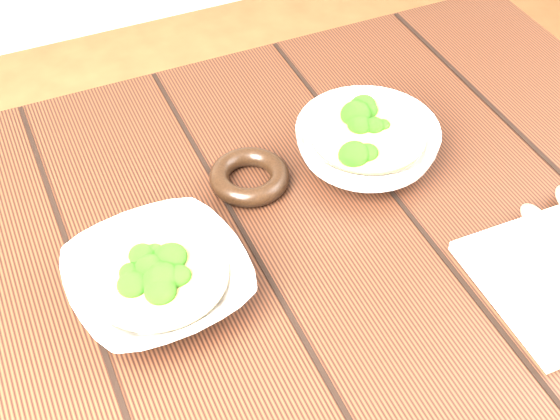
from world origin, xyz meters
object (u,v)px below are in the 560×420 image
(soup_bowl_front, at_px, (159,280))
(soup_bowl_back, at_px, (367,145))
(table, at_px, (272,310))
(trivet, at_px, (249,177))

(soup_bowl_front, distance_m, soup_bowl_back, 0.33)
(table, distance_m, soup_bowl_back, 0.25)
(soup_bowl_front, bearing_deg, trivet, 38.46)
(soup_bowl_front, xyz_separation_m, trivet, (0.16, 0.13, -0.01))
(table, relative_size, soup_bowl_front, 5.60)
(soup_bowl_front, relative_size, soup_bowl_back, 1.05)
(table, bearing_deg, soup_bowl_front, -174.50)
(soup_bowl_front, height_order, trivet, soup_bowl_front)
(trivet, bearing_deg, soup_bowl_front, -141.54)
(table, height_order, soup_bowl_front, soup_bowl_front)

